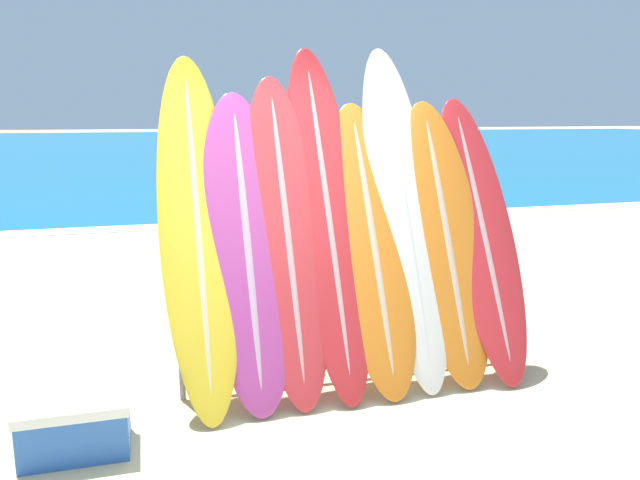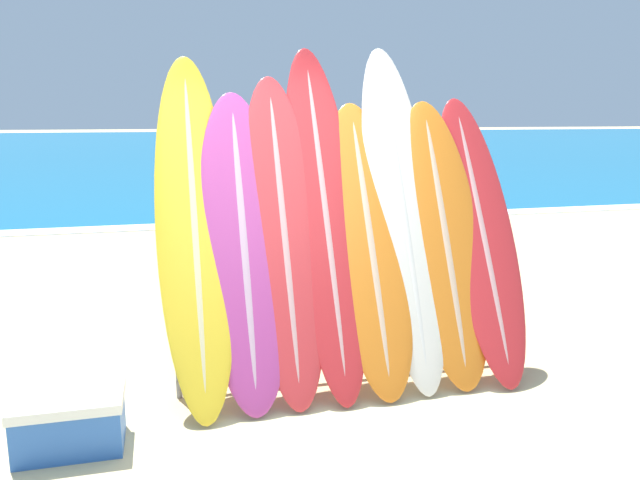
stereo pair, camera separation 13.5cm
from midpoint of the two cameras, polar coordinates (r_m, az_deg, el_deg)
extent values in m
plane|color=tan|center=(3.86, 1.19, -17.90)|extent=(160.00, 160.00, 0.00)
cube|color=#146693|center=(40.54, -13.11, 8.48)|extent=(120.00, 60.00, 0.00)
cube|color=white|center=(10.99, -9.34, 1.43)|extent=(120.00, 0.60, 0.01)
cylinder|color=slate|center=(4.29, -12.07, -8.74)|extent=(0.04, 0.04, 0.86)
cylinder|color=slate|center=(4.95, 16.70, -6.20)|extent=(0.04, 0.04, 0.86)
cylinder|color=slate|center=(4.36, 3.48, -2.56)|extent=(2.41, 0.04, 0.04)
cylinder|color=slate|center=(4.59, 3.37, -11.26)|extent=(2.41, 0.04, 0.04)
ellipsoid|color=yellow|center=(4.24, -10.52, 1.37)|extent=(0.51, 1.33, 2.32)
ellipsoid|color=beige|center=(4.24, -10.52, 1.37)|extent=(0.09, 1.28, 2.23)
ellipsoid|color=#B23D8E|center=(4.22, -6.12, -0.36)|extent=(0.59, 1.10, 2.06)
ellipsoid|color=#CAA1BE|center=(4.22, -6.12, -0.36)|extent=(0.11, 1.07, 1.99)
ellipsoid|color=red|center=(4.28, -2.46, 0.68)|extent=(0.52, 1.15, 2.18)
ellipsoid|color=#D59E9F|center=(4.28, -2.46, 0.68)|extent=(0.09, 1.11, 2.10)
ellipsoid|color=red|center=(4.39, 1.29, 2.43)|extent=(0.50, 1.30, 2.40)
ellipsoid|color=#D19A9C|center=(4.39, 1.29, 2.43)|extent=(0.09, 1.26, 2.31)
ellipsoid|color=orange|center=(4.42, 5.40, -0.28)|extent=(0.57, 1.09, 1.99)
ellipsoid|color=beige|center=(4.42, 5.40, -0.28)|extent=(0.10, 1.06, 1.92)
ellipsoid|color=silver|center=(4.58, 8.37, 2.72)|extent=(0.51, 1.24, 2.41)
ellipsoid|color=silver|center=(4.58, 8.37, 2.72)|extent=(0.09, 1.20, 2.32)
ellipsoid|color=orange|center=(4.64, 12.08, 0.16)|extent=(0.59, 1.02, 2.00)
ellipsoid|color=beige|center=(4.64, 12.08, 0.16)|extent=(0.11, 0.99, 1.93)
ellipsoid|color=red|center=(4.79, 15.29, 0.53)|extent=(0.52, 1.15, 2.03)
ellipsoid|color=#D19A9C|center=(4.79, 15.29, 0.53)|extent=(0.09, 1.12, 1.96)
cylinder|color=#846047|center=(8.46, 3.13, 1.18)|extent=(0.11, 0.11, 0.77)
cylinder|color=#846047|center=(8.59, 3.83, 1.33)|extent=(0.11, 0.11, 0.77)
cube|color=#385693|center=(8.48, 3.50, 3.05)|extent=(0.26, 0.23, 0.23)
cube|color=#42996B|center=(8.43, 3.54, 5.85)|extent=(0.28, 0.26, 0.60)
sphere|color=#846047|center=(8.40, 3.58, 8.86)|extent=(0.22, 0.22, 0.22)
cylinder|color=beige|center=(9.38, -11.35, 2.10)|extent=(0.11, 0.11, 0.80)
cylinder|color=beige|center=(9.32, -12.35, 2.00)|extent=(0.11, 0.11, 0.80)
cube|color=#385693|center=(9.31, -11.92, 3.76)|extent=(0.26, 0.21, 0.24)
cube|color=white|center=(9.27, -12.03, 6.43)|extent=(0.28, 0.23, 0.63)
sphere|color=beige|center=(9.24, -12.15, 9.30)|extent=(0.23, 0.23, 0.23)
cube|color=#2D60B7|center=(3.97, -20.91, -15.64)|extent=(0.58, 0.39, 0.27)
cube|color=white|center=(3.90, -21.08, -13.51)|extent=(0.60, 0.40, 0.06)
camera|label=1|loc=(0.07, -89.24, 0.15)|focal=35.00mm
camera|label=2|loc=(0.07, 90.76, -0.15)|focal=35.00mm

